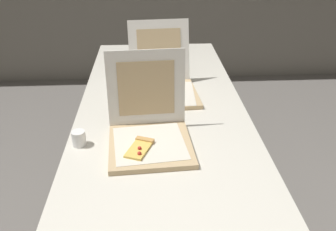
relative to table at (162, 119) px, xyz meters
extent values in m
cube|color=silver|center=(0.00, 0.00, 0.03)|extent=(0.84, 2.16, 0.03)
cylinder|color=gray|center=(-0.35, 1.01, -0.34)|extent=(0.04, 0.04, 0.72)
cylinder|color=gray|center=(0.35, 1.01, -0.34)|extent=(0.04, 0.04, 0.72)
cube|color=tan|center=(-0.06, -0.33, 0.06)|extent=(0.36, 0.36, 0.02)
cube|color=silver|center=(-0.07, -0.33, 0.07)|extent=(0.32, 0.32, 0.00)
cube|color=white|center=(-0.07, -0.15, 0.24)|extent=(0.34, 0.05, 0.34)
cube|color=tan|center=(-0.07, -0.16, 0.24)|extent=(0.25, 0.04, 0.25)
cube|color=#EAC156|center=(-0.11, -0.38, 0.08)|extent=(0.12, 0.15, 0.01)
cube|color=tan|center=(-0.09, -0.32, 0.08)|extent=(0.08, 0.05, 0.02)
sphere|color=red|center=(-0.11, -0.42, 0.09)|extent=(0.02, 0.02, 0.02)
sphere|color=red|center=(-0.11, -0.39, 0.09)|extent=(0.02, 0.02, 0.02)
cube|color=tan|center=(0.02, 0.16, 0.06)|extent=(0.37, 0.37, 0.02)
cube|color=silver|center=(0.03, 0.15, 0.07)|extent=(0.31, 0.31, 0.00)
cube|color=white|center=(0.00, 0.37, 0.24)|extent=(0.35, 0.12, 0.33)
cube|color=tan|center=(0.00, 0.37, 0.24)|extent=(0.25, 0.09, 0.24)
cylinder|color=white|center=(-0.36, -0.29, 0.08)|extent=(0.06, 0.06, 0.07)
cylinder|color=white|center=(-0.23, 0.35, 0.08)|extent=(0.06, 0.06, 0.07)
camera|label=1|loc=(-0.06, -1.60, 0.90)|focal=38.78mm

